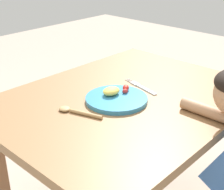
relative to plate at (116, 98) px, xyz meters
The scene contains 4 objects.
dining_table 0.15m from the plate, ahead, with size 1.13×0.87×0.76m.
plate is the anchor object (origin of this frame).
fork 0.18m from the plate, ahead, with size 0.07×0.21×0.01m.
spoon 0.20m from the plate, 167.63° to the left, with size 0.08×0.19×0.02m.
Camera 1 is at (-0.99, -0.84, 1.36)m, focal length 53.20 mm.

